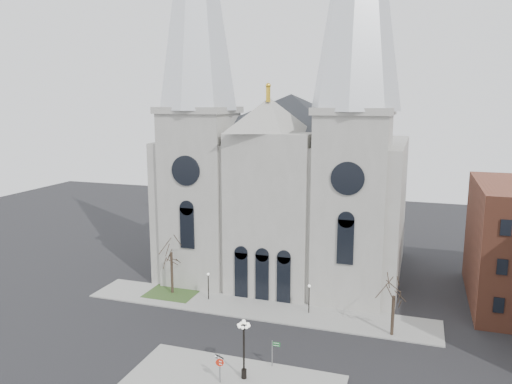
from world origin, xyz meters
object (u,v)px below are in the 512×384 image
(globe_lamp, at_px, (244,342))
(one_way_sign, at_px, (220,363))
(stop_sign, at_px, (220,365))
(street_name_sign, at_px, (273,351))

(globe_lamp, height_order, one_way_sign, globe_lamp)
(stop_sign, xyz_separation_m, street_name_sign, (3.44, 3.82, -0.18))
(stop_sign, relative_size, one_way_sign, 0.96)
(stop_sign, bearing_deg, globe_lamp, 46.01)
(stop_sign, xyz_separation_m, one_way_sign, (-0.17, 0.33, -0.05))
(street_name_sign, bearing_deg, stop_sign, -134.50)
(stop_sign, bearing_deg, one_way_sign, 127.30)
(stop_sign, bearing_deg, street_name_sign, 57.75)
(globe_lamp, height_order, street_name_sign, globe_lamp)
(one_way_sign, bearing_deg, street_name_sign, 68.17)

